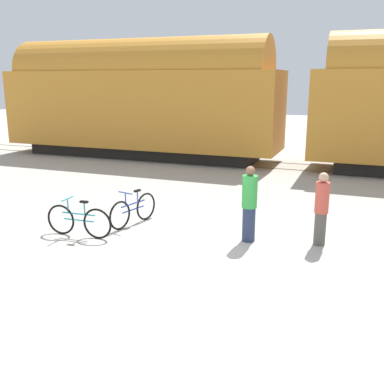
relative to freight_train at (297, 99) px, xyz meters
The scene contains 8 objects.
ground_plane 11.21m from the freight_train, 90.00° to the right, with size 80.00×80.00×0.00m, color #A8A399.
freight_train is the anchor object (origin of this frame).
rail_near 2.98m from the freight_train, 90.00° to the right, with size 40.11×0.07×0.01m, color #4C4238.
rail_far 2.98m from the freight_train, 90.00° to the left, with size 40.11×0.07×0.01m, color #4C4238.
bicycle_teal 11.65m from the freight_train, 107.66° to the right, with size 1.76×0.46×0.93m.
bicycle_blue 10.23m from the freight_train, 105.63° to the right, with size 0.52×1.71×0.92m.
person_in_green 9.90m from the freight_train, 87.50° to the right, with size 0.35×0.35×1.78m.
person_in_red 9.76m from the freight_train, 77.92° to the right, with size 0.31×0.31×1.68m.
Camera 1 is at (2.74, -8.61, 3.69)m, focal length 42.00 mm.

